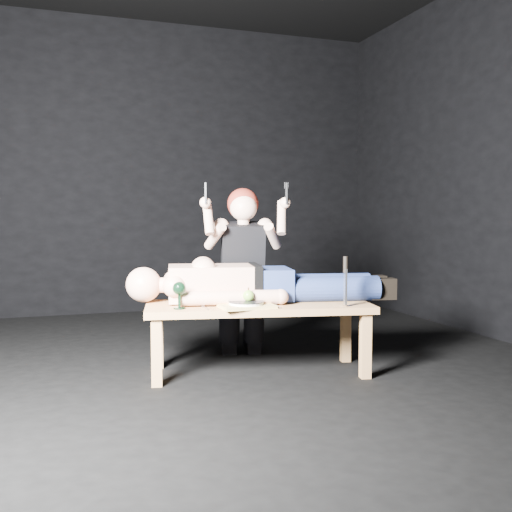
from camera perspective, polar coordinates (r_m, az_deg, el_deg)
name	(u,v)px	position (r m, az deg, el deg)	size (l,w,h in m)	color
ground	(201,369)	(4.01, -5.27, -10.70)	(5.00, 5.00, 0.00)	black
back_wall	(143,168)	(6.36, -10.74, 8.29)	(5.00, 5.00, 0.00)	black
table	(259,338)	(3.85, 0.24, -7.87)	(1.42, 0.53, 0.45)	#A17149
lying_man	(263,279)	(3.92, 0.66, -2.18)	(1.56, 0.47, 0.29)	#DDA98C
kneeling_woman	(242,270)	(4.29, -1.37, -1.34)	(0.66, 0.74, 1.23)	black
serving_tray	(246,306)	(3.64, -0.94, -4.79)	(0.32, 0.23, 0.02)	tan
plate	(246,303)	(3.64, -0.94, -4.52)	(0.21, 0.21, 0.02)	white
apple	(249,296)	(3.65, -0.72, -3.82)	(0.07, 0.07, 0.07)	#5C9B27
goblet	(179,295)	(3.61, -7.35, -3.75)	(0.08, 0.08, 0.16)	black
fork_flat	(204,308)	(3.63, -4.95, -4.94)	(0.01, 0.15, 0.01)	#B2B2B7
knife_flat	(277,306)	(3.68, 2.07, -4.82)	(0.01, 0.15, 0.01)	#B2B2B7
spoon_flat	(267,305)	(3.72, 1.02, -4.71)	(0.01, 0.15, 0.01)	#B2B2B7
carving_knife	(345,281)	(3.70, 8.55, -2.43)	(0.04, 0.04, 0.31)	#B2B2B7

